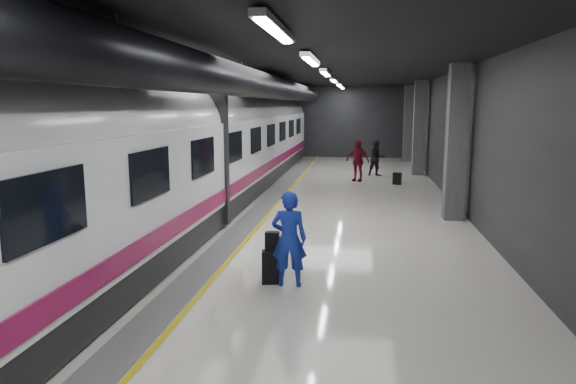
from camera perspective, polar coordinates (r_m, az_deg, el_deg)
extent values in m
plane|color=silver|center=(13.94, 0.35, -4.19)|extent=(40.00, 40.00, 0.00)
cube|color=black|center=(13.59, 0.38, 14.57)|extent=(10.00, 40.00, 0.02)
cube|color=#28282B|center=(33.48, 5.08, 7.74)|extent=(10.00, 0.02, 4.50)
cube|color=#28282B|center=(15.10, -18.86, 5.01)|extent=(0.02, 40.00, 4.50)
cube|color=#28282B|center=(13.82, 21.43, 4.49)|extent=(0.02, 40.00, 4.50)
cube|color=slate|center=(14.18, -5.07, -3.96)|extent=(0.65, 39.80, 0.01)
cube|color=gold|center=(14.10, -3.48, -4.02)|extent=(0.10, 39.80, 0.01)
cylinder|color=black|center=(13.79, -5.11, 12.17)|extent=(0.80, 38.00, 0.80)
cube|color=silver|center=(7.59, -1.39, 17.73)|extent=(0.22, 2.60, 0.10)
cube|color=silver|center=(12.52, 2.54, 14.52)|extent=(0.22, 2.60, 0.10)
cube|color=silver|center=(17.49, 4.21, 13.11)|extent=(0.22, 2.60, 0.10)
cube|color=silver|center=(22.47, 5.13, 12.32)|extent=(0.22, 2.60, 0.10)
cube|color=silver|center=(27.46, 5.71, 11.81)|extent=(0.22, 2.60, 0.10)
cube|color=silver|center=(31.46, 6.04, 11.52)|extent=(0.22, 2.60, 0.10)
cube|color=#515154|center=(15.69, 18.18, 5.20)|extent=(0.55, 0.55, 4.50)
cube|color=#515154|center=(25.58, 14.36, 6.91)|extent=(0.55, 0.55, 4.50)
cube|color=#515154|center=(31.55, 13.22, 7.41)|extent=(0.55, 0.55, 4.50)
cube|color=black|center=(14.66, -12.35, -2.33)|extent=(2.80, 38.00, 0.60)
cube|color=white|center=(14.44, -12.54, 3.12)|extent=(2.90, 38.00, 2.20)
cylinder|color=white|center=(14.36, -12.68, 6.88)|extent=(2.80, 38.00, 2.80)
cube|color=maroon|center=(14.10, -6.83, -0.16)|extent=(0.04, 38.00, 0.35)
cube|color=black|center=(14.41, -12.58, 4.10)|extent=(3.05, 0.25, 3.80)
cube|color=black|center=(6.62, -25.18, -1.56)|extent=(0.05, 1.60, 0.85)
cube|color=black|center=(9.24, -14.99, 1.96)|extent=(0.05, 1.60, 0.85)
cube|color=black|center=(12.03, -9.40, 3.87)|extent=(0.05, 1.60, 0.85)
cube|color=black|center=(14.91, -5.93, 5.04)|extent=(0.05, 1.60, 0.85)
cube|color=black|center=(17.83, -3.57, 5.81)|extent=(0.05, 1.60, 0.85)
cube|color=black|center=(20.77, -1.88, 6.37)|extent=(0.05, 1.60, 0.85)
cube|color=black|center=(23.72, -0.61, 6.78)|extent=(0.05, 1.60, 0.85)
cube|color=black|center=(26.69, 0.38, 7.09)|extent=(0.05, 1.60, 0.85)
cube|color=black|center=(29.66, 1.18, 7.34)|extent=(0.05, 1.60, 0.85)
imported|color=#1B2BCB|center=(9.48, 0.12, -5.24)|extent=(0.68, 0.48, 1.80)
cube|color=black|center=(9.79, -1.79, -8.32)|extent=(0.42, 0.31, 0.63)
cube|color=black|center=(9.68, -1.75, -5.50)|extent=(0.27, 0.15, 0.36)
imported|color=black|center=(24.70, 9.83, 3.73)|extent=(1.00, 0.88, 1.71)
imported|color=maroon|center=(22.90, 7.73, 3.47)|extent=(1.15, 0.81, 1.82)
cube|color=black|center=(22.28, 12.03, 1.48)|extent=(0.40, 0.32, 0.51)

